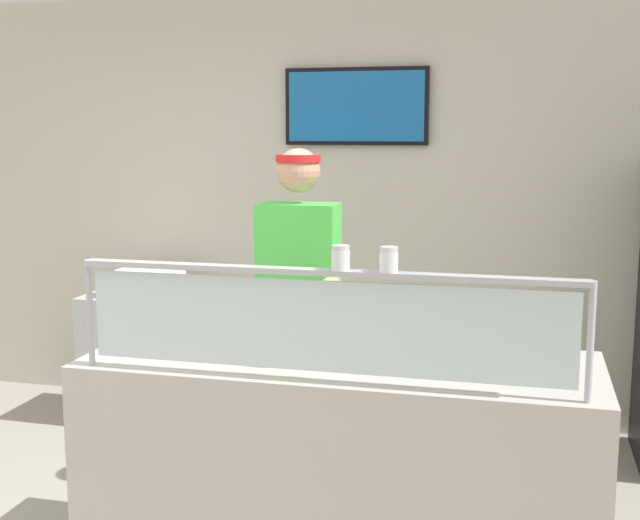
{
  "coord_description": "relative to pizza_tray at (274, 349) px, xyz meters",
  "views": [
    {
      "loc": [
        1.7,
        -2.7,
        1.85
      ],
      "look_at": [
        0.92,
        0.41,
        1.34
      ],
      "focal_mm": 46.1,
      "sensor_mm": 36.0,
      "label": 1
    }
  ],
  "objects": [
    {
      "name": "sneeze_guard",
      "position": [
        0.28,
        -0.33,
        0.25
      ],
      "size": [
        1.85,
        0.06,
        0.41
      ],
      "color": "#B2B5BC",
      "rests_on": "serving_counter"
    },
    {
      "name": "pizza_tray",
      "position": [
        0.0,
        0.0,
        0.0
      ],
      "size": [
        0.43,
        0.43,
        0.04
      ],
      "color": "#9EA0A8",
      "rests_on": "serving_counter"
    },
    {
      "name": "pepper_flake_shaker",
      "position": [
        0.52,
        -0.33,
        0.43
      ],
      "size": [
        0.06,
        0.06,
        0.09
      ],
      "color": "white",
      "rests_on": "sneeze_guard"
    },
    {
      "name": "prep_shelf",
      "position": [
        -1.35,
        1.57,
        -0.56
      ],
      "size": [
        0.7,
        0.55,
        0.82
      ],
      "primitive_type": "cube",
      "color": "#B7BABF",
      "rests_on": "ground"
    },
    {
      "name": "worker_figure",
      "position": [
        -0.08,
        0.66,
        0.04
      ],
      "size": [
        0.41,
        0.5,
        1.76
      ],
      "color": "#23232D",
      "rests_on": "ground"
    },
    {
      "name": "shop_rear_unit",
      "position": [
        0.28,
        2.06,
        0.39
      ],
      "size": [
        6.42,
        0.13,
        2.7
      ],
      "color": "beige",
      "rests_on": "ground"
    },
    {
      "name": "parmesan_shaker",
      "position": [
        0.35,
        -0.33,
        0.43
      ],
      "size": [
        0.06,
        0.06,
        0.09
      ],
      "color": "white",
      "rests_on": "sneeze_guard"
    },
    {
      "name": "pizza_server",
      "position": [
        -0.05,
        -0.02,
        0.02
      ],
      "size": [
        0.15,
        0.29,
        0.01
      ],
      "primitive_type": "cube",
      "rotation": [
        0.0,
        0.0,
        0.29
      ],
      "color": "#ADAFB7",
      "rests_on": "pizza_tray"
    },
    {
      "name": "ground_plane",
      "position": [
        0.28,
        0.61,
        -0.97
      ],
      "size": [
        12.0,
        12.0,
        0.0
      ],
      "primitive_type": "plane",
      "color": "gray",
      "rests_on": "ground"
    },
    {
      "name": "serving_counter",
      "position": [
        0.28,
        -0.02,
        -0.49
      ],
      "size": [
        2.02,
        0.74,
        0.95
      ],
      "primitive_type": "cube",
      "color": "#BCB7B2",
      "rests_on": "ground"
    },
    {
      "name": "pizza_box_stack",
      "position": [
        -1.35,
        1.57,
        -0.08
      ],
      "size": [
        0.44,
        0.44,
        0.13
      ],
      "color": "silver",
      "rests_on": "prep_shelf"
    }
  ]
}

